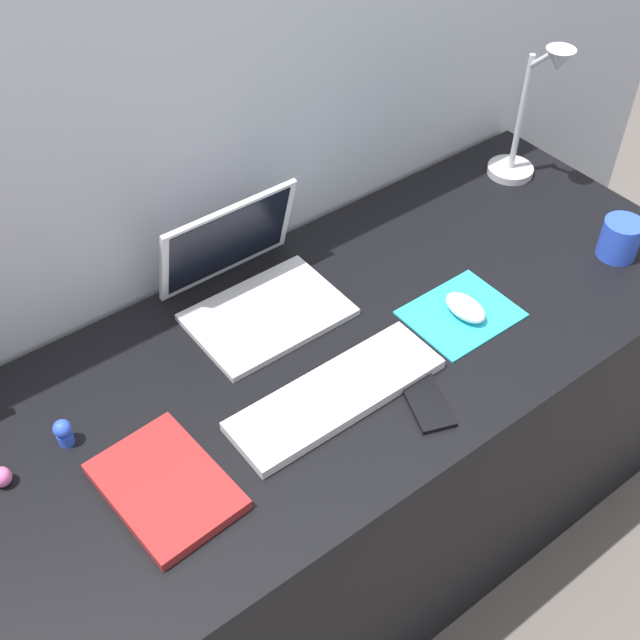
{
  "coord_description": "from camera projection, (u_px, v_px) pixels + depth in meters",
  "views": [
    {
      "loc": [
        -0.65,
        -0.83,
        1.86
      ],
      "look_at": [
        -0.01,
        0.0,
        0.83
      ],
      "focal_mm": 45.3,
      "sensor_mm": 36.0,
      "label": 1
    }
  ],
  "objects": [
    {
      "name": "keyboard",
      "position": [
        337.0,
        394.0,
        1.44
      ],
      "size": [
        0.41,
        0.13,
        0.02
      ],
      "primitive_type": "cube",
      "color": "silver",
      "rests_on": "desk"
    },
    {
      "name": "desk",
      "position": [
        325.0,
        465.0,
        1.79
      ],
      "size": [
        1.71,
        0.67,
        0.74
      ],
      "primitive_type": "cube",
      "color": "black",
      "rests_on": "ground_plane"
    },
    {
      "name": "mouse",
      "position": [
        465.0,
        308.0,
        1.59
      ],
      "size": [
        0.06,
        0.1,
        0.03
      ],
      "primitive_type": "ellipsoid",
      "color": "silver",
      "rests_on": "mousepad"
    },
    {
      "name": "ground_plane",
      "position": [
        324.0,
        550.0,
        2.05
      ],
      "size": [
        6.0,
        6.0,
        0.0
      ],
      "primitive_type": "plane",
      "color": "#59514C"
    },
    {
      "name": "mousepad",
      "position": [
        461.0,
        314.0,
        1.6
      ],
      "size": [
        0.21,
        0.17,
        0.0
      ],
      "primitive_type": "cube",
      "color": "#28B7CC",
      "rests_on": "desk"
    },
    {
      "name": "notebook_pad",
      "position": [
        166.0,
        486.0,
        1.3
      ],
      "size": [
        0.19,
        0.25,
        0.02
      ],
      "primitive_type": "cube",
      "rotation": [
        0.0,
        0.0,
        0.07
      ],
      "color": "maroon",
      "rests_on": "desk"
    },
    {
      "name": "toy_figurine_blue",
      "position": [
        63.0,
        432.0,
        1.36
      ],
      "size": [
        0.03,
        0.03,
        0.05
      ],
      "color": "blue",
      "rests_on": "desk"
    },
    {
      "name": "cell_phone",
      "position": [
        427.0,
        402.0,
        1.44
      ],
      "size": [
        0.11,
        0.14,
        0.01
      ],
      "primitive_type": "cube",
      "rotation": [
        0.0,
        0.0,
        -0.36
      ],
      "color": "black",
      "rests_on": "desk"
    },
    {
      "name": "laptop",
      "position": [
        250.0,
        281.0,
        1.59
      ],
      "size": [
        0.3,
        0.27,
        0.21
      ],
      "color": "silver",
      "rests_on": "desk"
    },
    {
      "name": "back_wall",
      "position": [
        217.0,
        226.0,
        1.7
      ],
      "size": [
        2.91,
        0.05,
        1.61
      ],
      "primitive_type": "cube",
      "color": "#B2B7C1",
      "rests_on": "ground_plane"
    },
    {
      "name": "desk_lamp",
      "position": [
        531.0,
        118.0,
        1.82
      ],
      "size": [
        0.11,
        0.16,
        0.35
      ],
      "color": "#B7B7BC",
      "rests_on": "desk"
    },
    {
      "name": "toy_figurine_pink",
      "position": [
        2.0,
        477.0,
        1.31
      ],
      "size": [
        0.03,
        0.03,
        0.04
      ],
      "primitive_type": "ellipsoid",
      "color": "pink",
      "rests_on": "desk"
    },
    {
      "name": "coffee_mug",
      "position": [
        620.0,
        239.0,
        1.71
      ],
      "size": [
        0.08,
        0.08,
        0.09
      ],
      "primitive_type": "cylinder",
      "color": "blue",
      "rests_on": "desk"
    }
  ]
}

